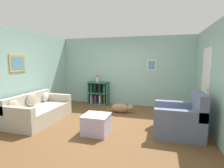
{
  "coord_description": "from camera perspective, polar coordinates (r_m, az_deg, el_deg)",
  "views": [
    {
      "loc": [
        1.35,
        -4.37,
        1.72
      ],
      "look_at": [
        0.0,
        0.4,
        1.05
      ],
      "focal_mm": 28.0,
      "sensor_mm": 36.0,
      "label": 1
    }
  ],
  "objects": [
    {
      "name": "ground_plane",
      "position": [
        4.88,
        -1.31,
        -12.92
      ],
      "size": [
        14.0,
        14.0,
        0.0
      ],
      "primitive_type": "plane",
      "color": "brown"
    },
    {
      "name": "wall_back",
      "position": [
        6.77,
        4.29,
        4.12
      ],
      "size": [
        5.6,
        0.13,
        2.6
      ],
      "color": "#93BCB2",
      "rests_on": "ground_plane"
    },
    {
      "name": "wall_left",
      "position": [
        5.87,
        -25.94,
        2.84
      ],
      "size": [
        0.13,
        5.0,
        2.6
      ],
      "color": "#93BCB2",
      "rests_on": "ground_plane"
    },
    {
      "name": "wall_right",
      "position": [
        4.57,
        30.95,
        1.24
      ],
      "size": [
        0.16,
        5.0,
        2.6
      ],
      "color": "#93BCB2",
      "rests_on": "ground_plane"
    },
    {
      "name": "couch",
      "position": [
        5.45,
        -22.88,
        -8.12
      ],
      "size": [
        0.96,
        1.83,
        0.8
      ],
      "color": "#B7AD99",
      "rests_on": "ground_plane"
    },
    {
      "name": "bookshelf",
      "position": [
        6.94,
        -4.3,
        -3.06
      ],
      "size": [
        0.8,
        0.34,
        0.88
      ],
      "color": "#2D6B56",
      "rests_on": "ground_plane"
    },
    {
      "name": "recliner_chair",
      "position": [
        4.45,
        21.45,
        -10.77
      ],
      "size": [
        1.06,
        1.01,
        1.01
      ],
      "color": "slate",
      "rests_on": "ground_plane"
    },
    {
      "name": "coffee_table",
      "position": [
        4.22,
        -5.18,
        -12.76
      ],
      "size": [
        0.6,
        0.57,
        0.46
      ],
      "color": "#BCB2D1",
      "rests_on": "ground_plane"
    },
    {
      "name": "dog",
      "position": [
        5.85,
        3.11,
        -7.84
      ],
      "size": [
        0.92,
        0.27,
        0.3
      ],
      "color": "#9E7A4C",
      "rests_on": "ground_plane"
    },
    {
      "name": "vase",
      "position": [
        6.85,
        -4.86,
        2.06
      ],
      "size": [
        0.11,
        0.11,
        0.3
      ],
      "color": "silver",
      "rests_on": "bookshelf"
    }
  ]
}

